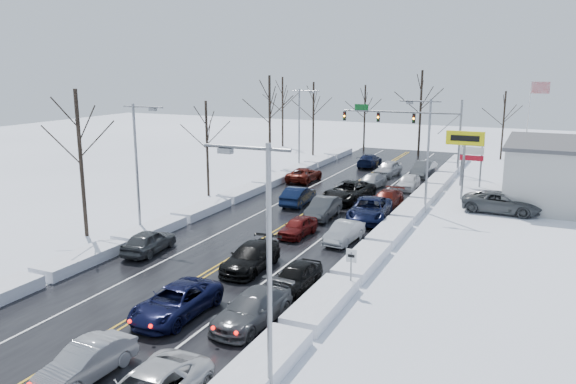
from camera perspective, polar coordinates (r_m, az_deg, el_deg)
The scene contains 43 objects.
ground at distance 39.48m, azimuth -1.35°, elevation -4.17°, with size 160.00×160.00×0.00m, color white.
road_surface at distance 41.22m, azimuth -0.14°, elevation -3.43°, with size 14.00×84.00×0.01m, color black.
snow_bank_left at distance 44.80m, azimuth -9.03°, elevation -2.29°, with size 1.84×72.00×0.67m, color silver.
snow_bank_right at distance 38.81m, azimuth 10.15°, elevation -4.67°, with size 1.84×72.00×0.67m, color silver.
traffic_signal_mast at distance 63.65m, azimuth 12.60°, elevation 6.97°, with size 13.28×0.39×8.00m.
tires_plus_sign at distance 50.78m, azimuth 17.53°, elevation 4.78°, with size 3.20×0.34×6.00m.
used_vehicles_sign at distance 56.92m, azimuth 18.18°, elevation 3.82°, with size 2.20×0.22×4.65m.
speed_limit_sign at distance 29.00m, azimuth 6.44°, elevation -7.14°, with size 0.55×0.09×2.35m.
flagpole at distance 64.28m, azimuth 23.33°, elevation 6.70°, with size 1.87×1.20×10.00m.
streetlight_se at distance 18.99m, azimuth -2.48°, elevation -6.08°, with size 3.20×0.25×9.00m.
streetlight_ne at distance 45.19m, azimuth 13.82°, elevation 4.51°, with size 3.20×0.25×9.00m.
streetlight_sw at distance 39.40m, azimuth -14.94°, elevation 3.30°, with size 3.20×0.25×9.00m.
streetlight_nw at distance 63.39m, azimuth 1.31°, elevation 7.09°, with size 3.20×0.25×9.00m.
tree_left_b at distance 39.84m, azimuth -20.49°, elevation 5.46°, with size 4.00×4.00×10.00m.
tree_left_c at distance 50.24m, azimuth -8.27°, elevation 6.24°, with size 3.40×3.40×8.50m.
tree_left_d at distance 62.62m, azimuth -1.88°, elevation 8.88°, with size 4.20×4.20×10.50m.
tree_left_e at distance 73.45m, azimuth 2.60°, elevation 8.88°, with size 3.80×3.80×9.50m.
tree_far_a at distance 81.78m, azimuth -0.56°, elevation 9.51°, with size 4.00×4.00×10.00m.
tree_far_b at distance 78.49m, azimuth 7.82°, elevation 8.76°, with size 3.60×3.60×9.00m.
tree_far_c at distance 74.54m, azimuth 13.38°, elevation 9.42°, with size 4.40×4.40×11.00m.
tree_far_d at distance 74.86m, azimuth 21.12°, elevation 7.59°, with size 3.40×3.40×8.50m.
queued_car_1 at distance 23.37m, azimuth -19.68°, elevation -17.37°, with size 1.43×4.11×1.35m, color gray.
queued_car_2 at distance 27.36m, azimuth -11.25°, elevation -12.26°, with size 2.38×5.17×1.44m, color black.
queued_car_3 at distance 32.70m, azimuth -3.77°, elevation -7.81°, with size 2.04×5.03×1.46m, color black.
queued_car_4 at distance 38.79m, azimuth 1.01°, elevation -4.48°, with size 1.56×3.88×1.32m, color #4A0A09.
queued_car_5 at distance 43.49m, azimuth 3.60°, elevation -2.61°, with size 1.63×4.69×1.54m, color #383A3C.
queued_car_6 at distance 48.92m, azimuth 6.17°, elevation -0.94°, with size 2.86×6.19×1.72m, color black.
queued_car_7 at distance 54.57m, azimuth 8.41°, elevation 0.42°, with size 1.86×4.57×1.33m, color gray.
queued_car_8 at distance 60.99m, azimuth 10.11°, elevation 1.64°, with size 1.88×4.68×1.60m, color #ACAEB4.
queued_car_11 at distance 26.24m, azimuth -3.62°, elevation -13.14°, with size 2.00×4.93×1.43m, color #45474A.
queued_car_12 at distance 29.84m, azimuth 0.80°, elevation -9.84°, with size 1.67×4.15×1.41m, color black.
queued_car_13 at distance 37.62m, azimuth 5.70°, elevation -5.08°, with size 1.43×4.10×1.35m, color #9EA1A6.
queued_car_14 at distance 43.14m, azimuth 8.27°, elevation -2.84°, with size 2.79×6.05×1.68m, color black.
queued_car_15 at distance 47.28m, azimuth 9.93°, elevation -1.53°, with size 1.92×4.73×1.37m, color #460E09.
queued_car_16 at distance 54.47m, azimuth 12.09°, elevation 0.25°, with size 1.72×4.28×1.46m, color silver.
queued_car_17 at distance 61.15m, azimuth 13.58°, elevation 1.51°, with size 1.75×5.01×1.65m, color #464A4C.
oncoming_car_0 at distance 47.46m, azimuth 1.04°, elevation -1.29°, with size 1.64×4.72×1.55m, color black.
oncoming_car_1 at distance 57.15m, azimuth 1.68°, elevation 1.10°, with size 2.33×5.06×1.41m, color #4F110A.
oncoming_car_2 at distance 66.28m, azimuth 8.25°, elevation 2.57°, with size 2.09×5.14×1.49m, color black.
oncoming_car_3 at distance 36.48m, azimuth -13.89°, elevation -5.98°, with size 1.74×4.33×1.47m, color #3A3C3E.
parked_car_0 at distance 47.96m, azimuth 20.82°, elevation -1.98°, with size 2.78×6.03×1.68m, color #434648.
parked_car_1 at distance 49.89m, azimuth 24.46°, elevation -1.75°, with size 1.92×4.71×1.37m, color #383A3D.
parked_car_2 at distance 57.55m, azimuth 22.30°, elevation 0.23°, with size 2.03×5.04×1.72m, color black.
Camera 1 is at (16.47, -34.03, 11.39)m, focal length 35.00 mm.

